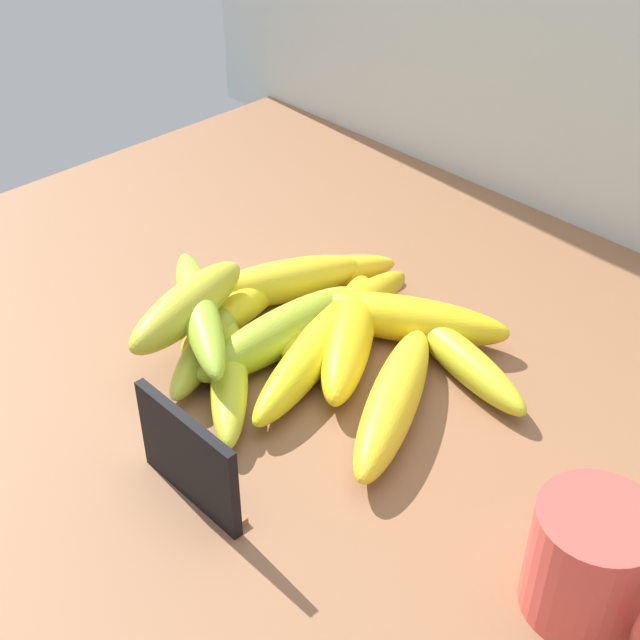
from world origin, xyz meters
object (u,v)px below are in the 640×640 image
at_px(banana_4, 350,336).
at_px(banana_5, 241,307).
at_px(banana_3, 212,338).
at_px(banana_10, 313,354).
at_px(banana_1, 281,332).
at_px(banana_11, 465,362).
at_px(banana_9, 229,380).
at_px(banana_8, 402,319).
at_px(chalkboard_sign, 186,458).
at_px(coffee_mug, 593,563).
at_px(banana_6, 313,275).
at_px(banana_2, 346,313).
at_px(banana_7, 280,282).
at_px(banana_12, 199,312).
at_px(banana_13, 188,306).
at_px(banana_0, 394,400).

height_order(banana_4, banana_5, banana_4).
height_order(banana_3, banana_4, banana_4).
xyz_separation_m(banana_3, banana_10, (0.08, 0.05, 0.00)).
height_order(banana_1, banana_11, banana_1).
bearing_deg(banana_5, banana_10, -1.11).
xyz_separation_m(banana_5, banana_9, (0.08, -0.08, -0.00)).
bearing_deg(banana_8, chalkboard_sign, -85.78).
height_order(coffee_mug, banana_6, coffee_mug).
distance_m(chalkboard_sign, banana_2, 0.25).
distance_m(banana_4, banana_7, 0.11).
height_order(banana_7, banana_8, banana_8).
height_order(coffee_mug, banana_10, coffee_mug).
relative_size(banana_9, banana_10, 0.81).
height_order(banana_12, banana_13, banana_13).
xyz_separation_m(coffee_mug, banana_9, (-0.33, -0.03, -0.03)).
bearing_deg(banana_4, chalkboard_sign, -80.43).
relative_size(coffee_mug, banana_7, 0.53).
relative_size(banana_3, banana_9, 1.06).
height_order(chalkboard_sign, coffee_mug, coffee_mug).
xyz_separation_m(banana_2, banana_9, (-0.00, -0.14, -0.00)).
height_order(banana_4, banana_11, banana_4).
distance_m(banana_3, banana_4, 0.13).
relative_size(coffee_mug, banana_3, 0.54).
xyz_separation_m(banana_2, banana_6, (-0.07, 0.02, -0.00)).
bearing_deg(banana_9, banana_12, 164.13).
height_order(banana_8, banana_10, banana_8).
distance_m(banana_0, banana_2, 0.13).
relative_size(banana_8, banana_10, 0.97).
bearing_deg(banana_12, banana_8, 54.36).
relative_size(banana_9, banana_11, 1.04).
bearing_deg(banana_6, chalkboard_sign, -62.50).
height_order(banana_7, banana_9, banana_7).
bearing_deg(banana_11, chalkboard_sign, -102.41).
xyz_separation_m(banana_7, banana_9, (0.08, -0.13, -0.01)).
bearing_deg(banana_3, banana_13, -128.92).
distance_m(banana_2, banana_3, 0.13).
relative_size(banana_1, banana_11, 1.19).
bearing_deg(banana_11, banana_5, -156.03).
height_order(banana_10, banana_12, banana_12).
relative_size(banana_2, banana_3, 1.00).
relative_size(banana_0, banana_8, 0.98).
xyz_separation_m(chalkboard_sign, banana_13, (-0.14, 0.11, 0.02)).
height_order(banana_0, banana_9, banana_0).
bearing_deg(banana_12, chalkboard_sign, -41.36).
bearing_deg(banana_11, banana_12, -141.29).
distance_m(banana_9, banana_10, 0.08).
bearing_deg(banana_13, banana_10, 33.35).
relative_size(banana_1, banana_13, 1.26).
xyz_separation_m(banana_0, banana_8, (-0.07, 0.09, 0.00)).
bearing_deg(banana_8, banana_1, -123.28).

